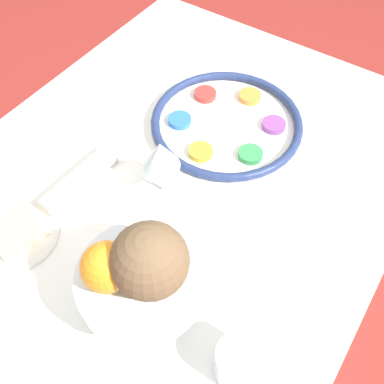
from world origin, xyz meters
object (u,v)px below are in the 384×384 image
wine_glass (162,158)px  orange_fruit (106,267)px  napkin_roll (80,179)px  cup_near (239,363)px  fruit_stand (142,282)px  bread_plate (16,234)px  coconut (150,261)px  seder_plate (227,123)px

wine_glass → orange_fruit: orange_fruit is taller
napkin_roll → cup_near: (0.14, 0.46, 0.01)m
orange_fruit → cup_near: orange_fruit is taller
fruit_stand → orange_fruit: orange_fruit is taller
orange_fruit → bread_plate: 0.30m
bread_plate → napkin_roll: size_ratio=0.85×
napkin_roll → wine_glass: bearing=119.2°
orange_fruit → coconut: coconut is taller
orange_fruit → bread_plate: orange_fruit is taller
coconut → cup_near: (0.01, 0.17, -0.14)m
fruit_stand → cup_near: size_ratio=2.64×
seder_plate → fruit_stand: (0.45, 0.11, 0.08)m
fruit_stand → coconut: (-0.01, 0.02, 0.08)m
coconut → orange_fruit: bearing=-55.8°
seder_plate → wine_glass: 0.25m
coconut → cup_near: coconut is taller
seder_plate → cup_near: 0.54m
coconut → fruit_stand: bearing=-73.2°
fruit_stand → bread_plate: size_ratio=1.24×
seder_plate → coconut: 0.48m
bread_plate → cup_near: bearing=92.9°
fruit_stand → orange_fruit: bearing=-48.7°
seder_plate → napkin_roll: (0.31, -0.16, 0.01)m
coconut → cup_near: bearing=86.5°
seder_plate → fruit_stand: bearing=13.8°
wine_glass → napkin_roll: wine_glass is taller
wine_glass → coconut: size_ratio=1.22×
cup_near → bread_plate: bearing=-87.1°
seder_plate → cup_near: cup_near is taller
seder_plate → napkin_roll: 0.35m
napkin_roll → cup_near: bearing=73.3°
bread_plate → cup_near: 0.48m
wine_glass → cup_near: bearing=54.0°
coconut → cup_near: 0.22m
orange_fruit → seder_plate: bearing=-171.1°
fruit_stand → napkin_roll: bearing=-116.1°
coconut → bread_plate: size_ratio=0.70×
wine_glass → bread_plate: (0.25, -0.17, -0.10)m
wine_glass → cup_near: size_ratio=1.81×
cup_near → fruit_stand: bearing=-91.4°
seder_plate → orange_fruit: (0.48, 0.07, 0.14)m
fruit_stand → wine_glass: bearing=-151.2°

